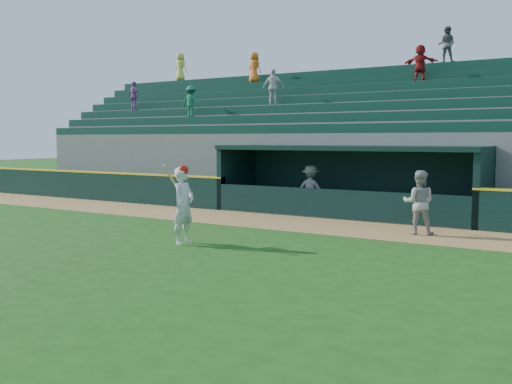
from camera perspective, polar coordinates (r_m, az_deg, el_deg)
ground at (r=13.82m, az=-3.49°, el=-5.90°), size 120.00×120.00×0.00m
warning_track at (r=17.99m, az=5.52°, el=-3.28°), size 40.00×3.00×0.01m
field_wall_left at (r=26.79m, az=-17.02°, el=0.61°), size 15.50×0.30×1.20m
wall_stripe_left at (r=26.75m, az=-17.06°, el=1.95°), size 15.50×0.32×0.06m
dugout_player_front at (r=16.67m, az=15.97°, el=-1.02°), size 1.02×0.88×1.81m
dugout_player_inside at (r=20.76m, az=5.49°, el=0.27°), size 1.21×0.80×1.75m
dugout at (r=20.67m, az=9.35°, el=1.56°), size 9.40×2.80×2.46m
stands at (r=24.92m, az=13.34°, el=4.50°), size 34.50×6.25×7.54m
batter_at_plate at (r=14.71m, az=-7.26°, el=-1.26°), size 0.57×0.83×2.05m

